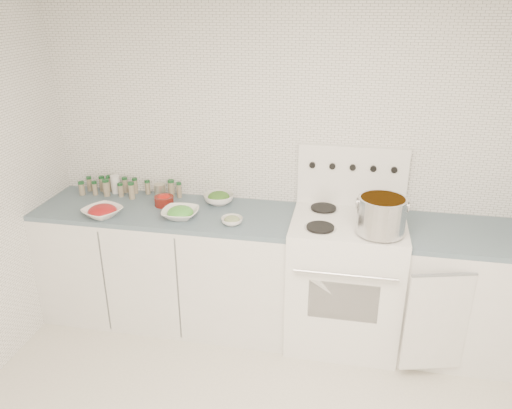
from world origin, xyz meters
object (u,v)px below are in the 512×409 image
(bowl_tomato, at_px, (102,211))
(stove, at_px, (344,276))
(bowl_snowpea, at_px, (180,213))
(stock_pot, at_px, (381,214))

(bowl_tomato, bearing_deg, stove, 6.52)
(bowl_snowpea, bearing_deg, bowl_tomato, -171.47)
(stock_pot, distance_m, bowl_snowpea, 1.35)
(stove, distance_m, stock_pot, 0.63)
(stock_pot, bearing_deg, bowl_snowpea, 177.00)
(bowl_snowpea, bearing_deg, stock_pot, -3.00)
(stove, height_order, bowl_tomato, stove)
(stock_pot, height_order, bowl_tomato, stock_pot)
(stock_pot, bearing_deg, bowl_tomato, -179.67)
(bowl_tomato, xyz_separation_m, bowl_snowpea, (0.54, 0.08, -0.00))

